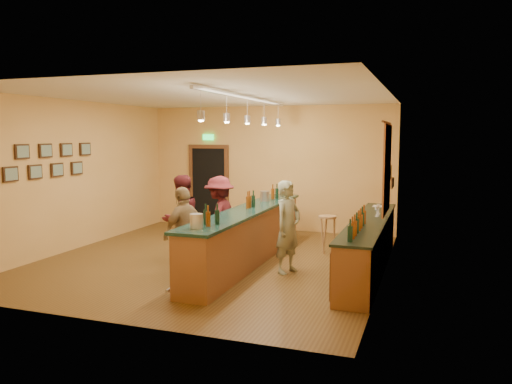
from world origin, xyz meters
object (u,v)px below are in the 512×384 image
(bartender, at_px, (288,227))
(bar_stool, at_px, (327,223))
(tasting_bar, at_px, (247,232))
(customer_a, at_px, (181,219))
(customer_b, at_px, (184,232))
(back_counter, at_px, (369,245))
(customer_c, at_px, (219,218))

(bartender, height_order, bar_stool, bartender)
(bartender, bearing_deg, tasting_bar, 88.42)
(bartender, bearing_deg, customer_a, 112.22)
(tasting_bar, distance_m, customer_b, 1.46)
(back_counter, bearing_deg, bartender, -157.28)
(back_counter, xyz_separation_m, customer_a, (-3.47, -0.60, 0.37))
(customer_b, bearing_deg, bar_stool, 160.06)
(customer_c, bearing_deg, bartender, 72.60)
(tasting_bar, distance_m, bar_stool, 1.85)
(customer_b, height_order, customer_c, customer_c)
(customer_b, distance_m, bar_stool, 3.28)
(customer_b, xyz_separation_m, bar_stool, (1.97, 2.61, -0.15))
(customer_b, bearing_deg, bartender, 136.21)
(tasting_bar, height_order, bar_stool, tasting_bar)
(back_counter, relative_size, tasting_bar, 0.89)
(back_counter, relative_size, customer_c, 2.75)
(back_counter, relative_size, customer_b, 2.87)
(customer_a, height_order, customer_c, customer_a)
(customer_a, height_order, customer_b, customer_a)
(tasting_bar, height_order, customer_b, customer_b)
(tasting_bar, height_order, customer_c, customer_c)
(customer_a, bearing_deg, tasting_bar, 131.19)
(back_counter, bearing_deg, customer_c, -179.36)
(tasting_bar, distance_m, customer_c, 0.70)
(bartender, bearing_deg, back_counter, -45.85)
(back_counter, distance_m, customer_c, 2.94)
(bar_stool, bearing_deg, customer_c, -148.47)
(back_counter, xyz_separation_m, tasting_bar, (-2.27, -0.18, 0.12))
(customer_a, bearing_deg, bartender, 112.83)
(bartender, bearing_deg, customer_c, 92.44)
(customer_b, xyz_separation_m, customer_c, (0.04, 1.43, 0.04))
(tasting_bar, xyz_separation_m, customer_b, (-0.69, -1.28, 0.18))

